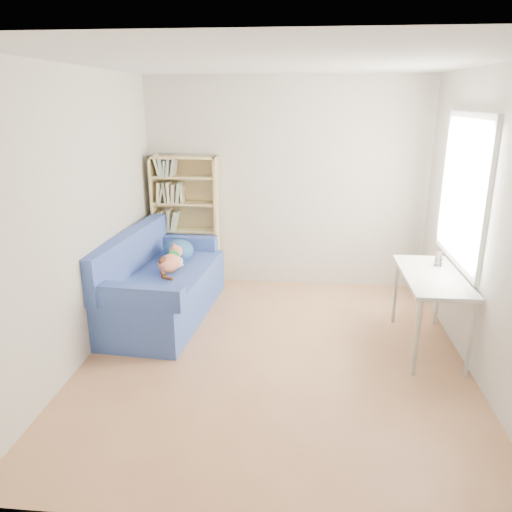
{
  "coord_description": "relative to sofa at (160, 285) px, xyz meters",
  "views": [
    {
      "loc": [
        0.23,
        -4.21,
        2.32
      ],
      "look_at": [
        -0.22,
        0.42,
        0.85
      ],
      "focal_mm": 35.0,
      "sensor_mm": 36.0,
      "label": 1
    }
  ],
  "objects": [
    {
      "name": "ground",
      "position": [
        1.32,
        -0.81,
        -0.36
      ],
      "size": [
        4.0,
        4.0,
        0.0
      ],
      "primitive_type": "plane",
      "color": "#A8724C",
      "rests_on": "ground"
    },
    {
      "name": "room_shell",
      "position": [
        1.42,
        -0.78,
        1.28
      ],
      "size": [
        3.54,
        4.04,
        2.62
      ],
      "color": "silver",
      "rests_on": "ground"
    },
    {
      "name": "sofa",
      "position": [
        0.0,
        0.0,
        0.0
      ],
      "size": [
        1.05,
        1.98,
        0.94
      ],
      "rotation": [
        0.0,
        0.0,
        -0.08
      ],
      "color": "navy",
      "rests_on": "ground"
    },
    {
      "name": "bookshelf",
      "position": [
        0.07,
        1.05,
        0.41
      ],
      "size": [
        0.83,
        0.26,
        1.65
      ],
      "color": "tan",
      "rests_on": "ground"
    },
    {
      "name": "desk",
      "position": [
        2.78,
        -0.49,
        0.32
      ],
      "size": [
        0.54,
        1.19,
        0.75
      ],
      "color": "silver",
      "rests_on": "ground"
    },
    {
      "name": "pen_cup",
      "position": [
        2.89,
        -0.21,
        0.45
      ],
      "size": [
        0.08,
        0.08,
        0.15
      ],
      "color": "white",
      "rests_on": "desk"
    }
  ]
}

